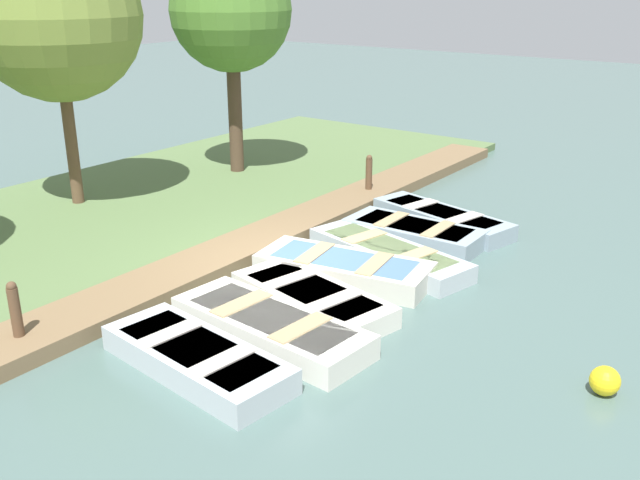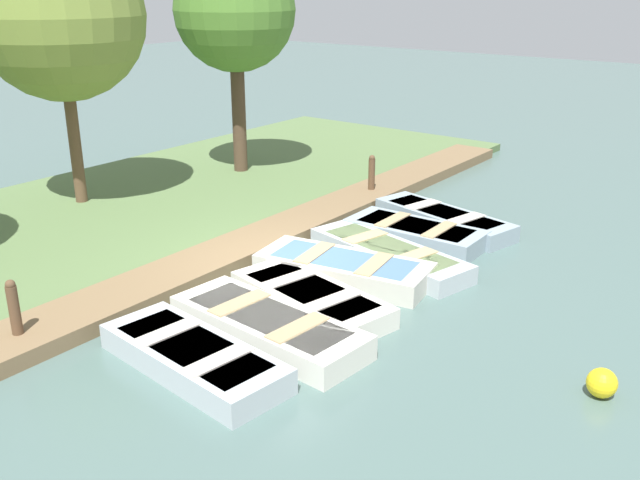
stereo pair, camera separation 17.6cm
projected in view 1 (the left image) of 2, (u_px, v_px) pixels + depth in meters
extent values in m
plane|color=#4C6660|center=(286.00, 275.00, 13.31)|extent=(80.00, 80.00, 0.00)
cube|color=#567042|center=(113.00, 219.00, 16.04)|extent=(8.00, 24.00, 0.21)
cube|color=brown|center=(231.00, 253.00, 14.02)|extent=(1.21, 21.79, 0.27)
cube|color=#B2BCC1|center=(197.00, 359.00, 10.03)|extent=(3.15, 1.47, 0.38)
cube|color=teal|center=(196.00, 348.00, 9.97)|extent=(2.58, 1.16, 0.03)
cube|color=beige|center=(223.00, 360.00, 9.59)|extent=(0.42, 1.08, 0.03)
cube|color=beige|center=(171.00, 333.00, 10.33)|extent=(0.42, 1.08, 0.03)
cube|color=silver|center=(270.00, 327.00, 10.92)|extent=(3.41, 1.44, 0.39)
cube|color=beige|center=(270.00, 316.00, 10.86)|extent=(2.79, 1.13, 0.03)
cube|color=tan|center=(301.00, 327.00, 10.46)|extent=(0.42, 1.10, 0.03)
cube|color=tan|center=(242.00, 303.00, 11.24)|extent=(0.42, 1.10, 0.03)
cube|color=silver|center=(312.00, 299.00, 11.90)|extent=(3.16, 1.78, 0.36)
cube|color=#994C33|center=(312.00, 290.00, 11.85)|extent=(2.58, 1.41, 0.03)
cube|color=beige|center=(335.00, 299.00, 11.44)|extent=(0.52, 1.12, 0.03)
cube|color=beige|center=(290.00, 278.00, 12.23)|extent=(0.52, 1.12, 0.03)
cube|color=beige|center=(344.00, 269.00, 13.07)|extent=(3.34, 1.75, 0.40)
cube|color=#4C709E|center=(344.00, 259.00, 13.01)|extent=(2.73, 1.39, 0.03)
cube|color=tan|center=(375.00, 264.00, 12.74)|extent=(0.50, 1.17, 0.03)
cube|color=tan|center=(315.00, 253.00, 13.25)|extent=(0.50, 1.17, 0.03)
cube|color=#B2BCC1|center=(388.00, 254.00, 13.82)|extent=(3.66, 1.83, 0.35)
cube|color=#6B7F51|center=(388.00, 246.00, 13.76)|extent=(2.99, 1.46, 0.03)
cube|color=tan|center=(414.00, 255.00, 13.28)|extent=(0.56, 1.02, 0.03)
cube|color=tan|center=(365.00, 236.00, 14.23)|extent=(0.56, 1.02, 0.03)
cube|color=#8C9EA8|center=(414.00, 233.00, 14.91)|extent=(2.89, 1.24, 0.38)
cube|color=beige|center=(414.00, 225.00, 14.85)|extent=(2.37, 0.97, 0.03)
cube|color=tan|center=(438.00, 229.00, 14.55)|extent=(0.31, 1.09, 0.03)
cube|color=tan|center=(391.00, 219.00, 15.13)|extent=(0.31, 1.09, 0.03)
cube|color=#8C9EA8|center=(442.00, 219.00, 15.83)|extent=(3.48, 1.75, 0.37)
cube|color=beige|center=(442.00, 212.00, 15.77)|extent=(2.84, 1.39, 0.03)
cube|color=beige|center=(465.00, 217.00, 15.31)|extent=(0.54, 0.97, 0.03)
cube|color=beige|center=(421.00, 204.00, 16.21)|extent=(0.54, 0.97, 0.03)
cylinder|color=brown|center=(17.00, 320.00, 10.43)|extent=(0.16, 0.16, 1.03)
sphere|color=brown|center=(11.00, 286.00, 10.24)|extent=(0.15, 0.15, 0.15)
cylinder|color=brown|center=(369.00, 179.00, 17.67)|extent=(0.16, 0.16, 1.03)
sphere|color=brown|center=(369.00, 158.00, 17.48)|extent=(0.15, 0.15, 0.15)
sphere|color=yellow|center=(605.00, 381.00, 9.45)|extent=(0.40, 0.40, 0.40)
cylinder|color=brown|center=(71.00, 140.00, 16.39)|extent=(0.27, 0.27, 3.43)
sphere|color=olive|center=(56.00, 15.00, 15.43)|extent=(3.73, 3.73, 3.73)
cylinder|color=#4C3828|center=(235.00, 113.00, 19.13)|extent=(0.37, 0.37, 3.58)
sphere|color=#4C7A2D|center=(231.00, 10.00, 18.21)|extent=(3.15, 3.15, 3.15)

